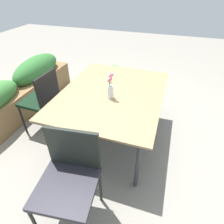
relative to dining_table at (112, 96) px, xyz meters
The scene contains 7 objects.
ground_plane 0.67m from the dining_table, 85.96° to the left, with size 12.00×12.00×0.00m, color gray.
dining_table is the anchor object (origin of this frame).
chair_end_left 1.10m from the dining_table, behind, with size 0.52×0.52×0.90m.
chair_far_side 0.94m from the dining_table, 98.65° to the left, with size 0.44×0.44×0.90m.
flower_vase 0.20m from the dining_table, 169.36° to the right, with size 0.07×0.07×0.31m.
planter_box 1.61m from the dining_table, 86.04° to the left, with size 2.41×0.42×0.75m.
potted_plant 1.60m from the dining_table, 16.50° to the left, with size 0.23×0.23×0.43m.
Camera 1 is at (-1.88, -0.68, 1.86)m, focal length 30.32 mm.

